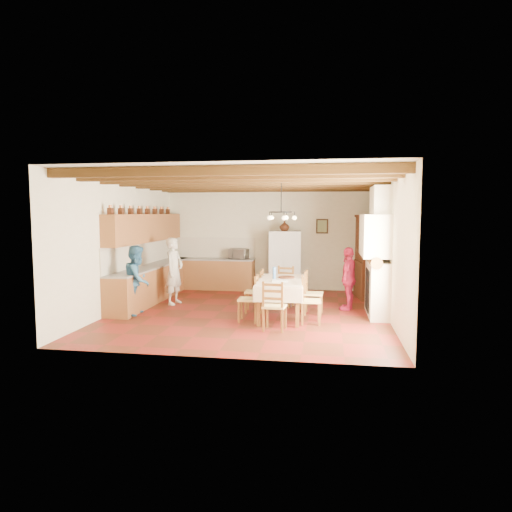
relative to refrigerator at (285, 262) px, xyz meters
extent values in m
cube|color=#532113|center=(-0.55, -2.66, -0.87)|extent=(6.00, 6.50, 0.02)
cube|color=silver|center=(-0.55, -2.66, 2.15)|extent=(6.00, 6.50, 0.02)
cube|color=beige|center=(-0.55, 0.60, 0.64)|extent=(6.00, 0.02, 3.00)
cube|color=beige|center=(-0.55, -5.92, 0.64)|extent=(6.00, 0.02, 3.00)
cube|color=beige|center=(-3.56, -2.66, 0.64)|extent=(0.02, 6.50, 3.00)
cube|color=beige|center=(2.46, -2.66, 0.64)|extent=(0.02, 6.50, 3.00)
cube|color=brown|center=(-3.25, -1.61, -0.43)|extent=(0.60, 4.30, 0.86)
cube|color=brown|center=(-2.10, 0.29, -0.43)|extent=(2.30, 0.60, 0.86)
cube|color=slate|center=(-3.25, -1.61, 0.02)|extent=(0.62, 4.30, 0.04)
cube|color=slate|center=(-2.10, 0.29, 0.02)|extent=(2.34, 0.62, 0.04)
cube|color=beige|center=(-3.54, -1.61, 0.34)|extent=(0.03, 4.30, 0.60)
cube|color=beige|center=(-2.10, 0.58, 0.34)|extent=(2.30, 0.03, 0.60)
cube|color=brown|center=(-3.38, -1.61, 0.99)|extent=(0.35, 4.20, 0.70)
cube|color=#302215|center=(1.00, 0.57, 0.99)|extent=(0.34, 0.03, 0.42)
cube|color=silver|center=(0.00, 0.00, 0.00)|extent=(0.91, 0.76, 1.73)
cube|color=white|center=(0.19, -3.02, -0.08)|extent=(1.01, 1.89, 0.05)
cube|color=brown|center=(-0.16, -3.86, -0.48)|extent=(0.07, 0.07, 0.77)
cube|color=brown|center=(0.60, -3.83, -0.48)|extent=(0.07, 0.07, 0.77)
cube|color=brown|center=(-0.22, -2.20, -0.48)|extent=(0.07, 0.07, 0.77)
cube|color=brown|center=(0.54, -2.18, -0.48)|extent=(0.07, 0.07, 0.77)
torus|color=black|center=(0.19, -3.02, 1.39)|extent=(0.47, 0.47, 0.03)
imported|color=beige|center=(-2.54, -1.98, -0.05)|extent=(0.49, 0.66, 1.63)
imported|color=#2D618E|center=(-2.94, -3.25, -0.10)|extent=(0.64, 0.79, 1.53)
imported|color=#BA1D40|center=(1.65, -2.01, -0.14)|extent=(0.59, 0.92, 1.45)
imported|color=silver|center=(-1.38, 0.29, 0.18)|extent=(0.59, 0.45, 0.29)
imported|color=#3C1D0C|center=(-0.02, 0.00, 1.01)|extent=(0.35, 0.35, 0.28)
camera|label=1|loc=(1.17, -12.60, 1.38)|focal=32.00mm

